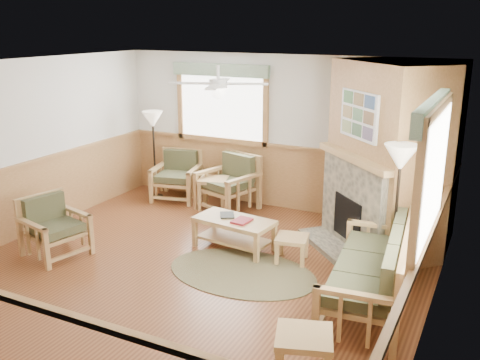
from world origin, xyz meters
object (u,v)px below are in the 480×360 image
at_px(armchair_back_left, 176,176).
at_px(armchair_left, 55,227).
at_px(coffee_table, 234,234).
at_px(floor_lamp_left, 154,155).
at_px(end_table_chairs, 214,193).
at_px(footstool, 292,249).
at_px(floor_lamp_right, 396,215).
at_px(sofa, 369,268).
at_px(armchair_back_right, 228,183).

bearing_deg(armchair_back_left, armchair_left, -105.32).
height_order(coffee_table, floor_lamp_left, floor_lamp_left).
relative_size(armchair_back_left, end_table_chairs, 1.62).
relative_size(coffee_table, footstool, 2.72).
xyz_separation_m(coffee_table, floor_lamp_left, (-2.44, 1.49, 0.60)).
bearing_deg(end_table_chairs, armchair_back_left, 170.11).
xyz_separation_m(footstool, floor_lamp_right, (1.35, 0.03, 0.72)).
xyz_separation_m(floor_lamp_left, floor_lamp_right, (4.71, -1.49, 0.07)).
relative_size(end_table_chairs, floor_lamp_left, 0.33).
xyz_separation_m(armchair_back_left, footstool, (2.95, -1.63, -0.26)).
bearing_deg(coffee_table, sofa, -13.19).
height_order(armchair_back_left, footstool, armchair_back_left).
bearing_deg(floor_lamp_left, footstool, -24.40).
relative_size(sofa, floor_lamp_right, 1.15).
distance_m(armchair_back_right, coffee_table, 1.77).
relative_size(coffee_table, floor_lamp_left, 0.70).
xyz_separation_m(armchair_back_left, armchair_left, (-0.13, -2.93, -0.02)).
bearing_deg(sofa, armchair_back_left, -125.51).
height_order(armchair_left, coffee_table, armchair_left).
xyz_separation_m(end_table_chairs, footstool, (2.07, -1.47, -0.09)).
height_order(armchair_left, floor_lamp_right, floor_lamp_right).
relative_size(armchair_back_right, end_table_chairs, 1.75).
bearing_deg(armchair_back_left, footstool, -41.62).
distance_m(end_table_chairs, floor_lamp_right, 3.77).
relative_size(armchair_left, floor_lamp_left, 0.51).
bearing_deg(armchair_left, coffee_table, -44.27).
bearing_deg(end_table_chairs, armchair_back_right, 14.11).
height_order(armchair_back_right, end_table_chairs, armchair_back_right).
xyz_separation_m(armchair_left, coffee_table, (2.16, 1.34, -0.19)).
bearing_deg(armchair_left, armchair_back_left, 11.45).
xyz_separation_m(end_table_chairs, floor_lamp_right, (3.42, -1.44, 0.63)).
distance_m(armchair_left, footstool, 3.35).
bearing_deg(floor_lamp_left, armchair_left, -84.38).
height_order(armchair_back_right, floor_lamp_right, floor_lamp_right).
distance_m(armchair_back_right, footstool, 2.40).
height_order(armchair_back_right, floor_lamp_left, floor_lamp_left).
distance_m(footstool, floor_lamp_left, 3.75).
relative_size(sofa, armchair_back_right, 2.14).
relative_size(sofa, footstool, 4.89).
xyz_separation_m(sofa, floor_lamp_left, (-4.59, 2.27, 0.35)).
height_order(end_table_chairs, floor_lamp_right, floor_lamp_right).
bearing_deg(armchair_back_right, coffee_table, -42.16).
bearing_deg(sofa, armchair_left, -88.57).
distance_m(armchair_back_left, floor_lamp_left, 0.57).
distance_m(coffee_table, end_table_chairs, 1.85).
relative_size(armchair_back_left, floor_lamp_left, 0.54).
bearing_deg(armchair_back_left, end_table_chairs, -22.63).
bearing_deg(armchair_left, floor_lamp_left, 19.64).
bearing_deg(coffee_table, armchair_left, -141.65).
height_order(armchair_back_right, footstool, armchair_back_right).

